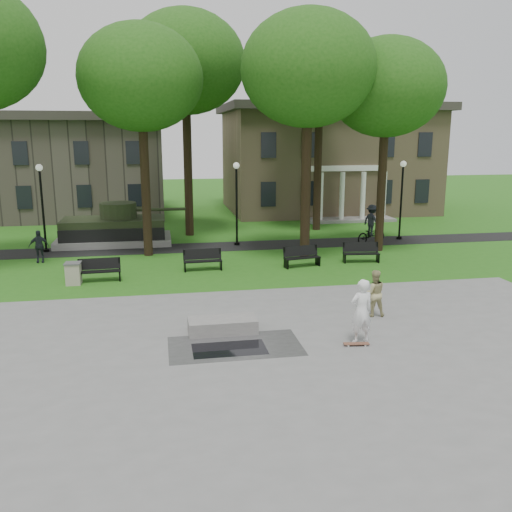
{
  "coord_description": "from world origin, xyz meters",
  "views": [
    {
      "loc": [
        -3.85,
        -18.1,
        6.29
      ],
      "look_at": [
        -0.02,
        3.18,
        1.4
      ],
      "focal_mm": 38.0,
      "sensor_mm": 36.0,
      "label": 1
    }
  ],
  "objects_px": {
    "friend_watching": "(374,293)",
    "trash_bin": "(73,273)",
    "skateboarder": "(361,311)",
    "cyclist": "(371,228)",
    "park_bench_0": "(99,269)",
    "concrete_block": "(222,325)"
  },
  "relations": [
    {
      "from": "cyclist",
      "to": "trash_bin",
      "type": "relative_size",
      "value": 2.39
    },
    {
      "from": "friend_watching",
      "to": "cyclist",
      "type": "bearing_deg",
      "value": -103.46
    },
    {
      "from": "friend_watching",
      "to": "trash_bin",
      "type": "bearing_deg",
      "value": -21.2
    },
    {
      "from": "friend_watching",
      "to": "park_bench_0",
      "type": "distance_m",
      "value": 11.91
    },
    {
      "from": "skateboarder",
      "to": "friend_watching",
      "type": "distance_m",
      "value": 2.69
    },
    {
      "from": "concrete_block",
      "to": "skateboarder",
      "type": "bearing_deg",
      "value": -22.03
    },
    {
      "from": "concrete_block",
      "to": "trash_bin",
      "type": "height_order",
      "value": "trash_bin"
    },
    {
      "from": "friend_watching",
      "to": "park_bench_0",
      "type": "bearing_deg",
      "value": -25.13
    },
    {
      "from": "trash_bin",
      "to": "skateboarder",
      "type": "bearing_deg",
      "value": -41.35
    },
    {
      "from": "friend_watching",
      "to": "cyclist",
      "type": "xyz_separation_m",
      "value": [
        4.86,
        12.29,
        0.09
      ]
    },
    {
      "from": "park_bench_0",
      "to": "trash_bin",
      "type": "xyz_separation_m",
      "value": [
        -1.04,
        -0.35,
        -0.04
      ]
    },
    {
      "from": "friend_watching",
      "to": "trash_bin",
      "type": "relative_size",
      "value": 1.73
    },
    {
      "from": "skateboarder",
      "to": "friend_watching",
      "type": "bearing_deg",
      "value": -128.94
    },
    {
      "from": "trash_bin",
      "to": "park_bench_0",
      "type": "bearing_deg",
      "value": 18.59
    },
    {
      "from": "cyclist",
      "to": "park_bench_0",
      "type": "xyz_separation_m",
      "value": [
        -14.82,
        -5.76,
        -0.41
      ]
    },
    {
      "from": "skateboarder",
      "to": "concrete_block",
      "type": "bearing_deg",
      "value": -30.46
    },
    {
      "from": "concrete_block",
      "to": "friend_watching",
      "type": "relative_size",
      "value": 1.33
    },
    {
      "from": "concrete_block",
      "to": "skateboarder",
      "type": "xyz_separation_m",
      "value": [
        4.06,
        -1.64,
        0.78
      ]
    },
    {
      "from": "concrete_block",
      "to": "cyclist",
      "type": "bearing_deg",
      "value": 51.56
    },
    {
      "from": "park_bench_0",
      "to": "trash_bin",
      "type": "height_order",
      "value": "park_bench_0"
    },
    {
      "from": "concrete_block",
      "to": "park_bench_0",
      "type": "bearing_deg",
      "value": 122.24
    },
    {
      "from": "skateboarder",
      "to": "cyclist",
      "type": "xyz_separation_m",
      "value": [
        6.22,
        14.6,
        -0.09
      ]
    }
  ]
}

